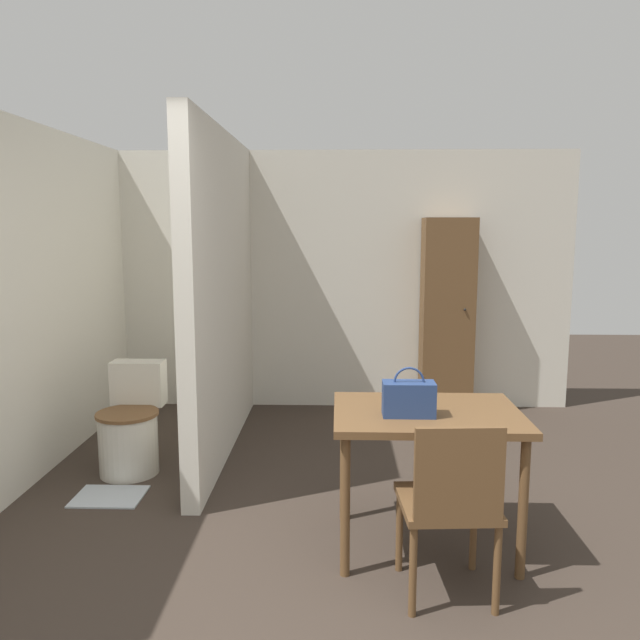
{
  "coord_description": "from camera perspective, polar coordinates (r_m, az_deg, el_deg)",
  "views": [
    {
      "loc": [
        0.17,
        -2.33,
        1.78
      ],
      "look_at": [
        0.06,
        1.7,
        1.17
      ],
      "focal_mm": 35.0,
      "sensor_mm": 36.0,
      "label": 1
    }
  ],
  "objects": [
    {
      "name": "toilet",
      "position": [
        4.83,
        -16.91,
        -9.47
      ],
      "size": [
        0.44,
        0.59,
        0.77
      ],
      "color": "silver",
      "rests_on": "ground_plane"
    },
    {
      "name": "partition_wall",
      "position": [
        4.96,
        -8.94,
        2.31
      ],
      "size": [
        0.12,
        2.44,
        2.5
      ],
      "color": "beige",
      "rests_on": "ground_plane"
    },
    {
      "name": "handbag",
      "position": [
        3.35,
        8.11,
        -7.09
      ],
      "size": [
        0.28,
        0.13,
        0.26
      ],
      "color": "navy",
      "rests_on": "dining_table"
    },
    {
      "name": "bath_mat",
      "position": [
        4.52,
        -18.7,
        -15.03
      ],
      "size": [
        0.45,
        0.35,
        0.01
      ],
      "color": "#B2BCC6",
      "rests_on": "ground_plane"
    },
    {
      "name": "wall_left",
      "position": [
        4.76,
        -25.54,
        1.32
      ],
      "size": [
        0.12,
        4.74,
        2.5
      ],
      "color": "beige",
      "rests_on": "ground_plane"
    },
    {
      "name": "wooden_chair",
      "position": [
        3.11,
        11.86,
        -15.87
      ],
      "size": [
        0.48,
        0.48,
        0.91
      ],
      "rotation": [
        0.0,
        0.0,
        0.06
      ],
      "color": "brown",
      "rests_on": "ground_plane"
    },
    {
      "name": "wall_back",
      "position": [
        6.15,
        0.04,
        3.61
      ],
      "size": [
        4.88,
        0.12,
        2.5
      ],
      "color": "beige",
      "rests_on": "ground_plane"
    },
    {
      "name": "dining_table",
      "position": [
        3.51,
        9.72,
        -9.69
      ],
      "size": [
        1.01,
        0.75,
        0.79
      ],
      "color": "brown",
      "rests_on": "ground_plane"
    },
    {
      "name": "wooden_cabinet",
      "position": [
        6.03,
        11.53,
        0.28
      ],
      "size": [
        0.48,
        0.35,
        1.86
      ],
      "color": "brown",
      "rests_on": "ground_plane"
    }
  ]
}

